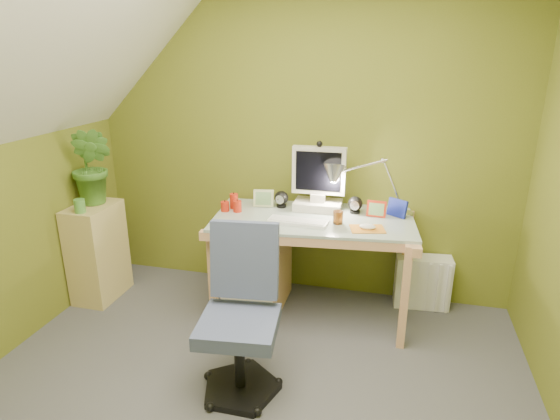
% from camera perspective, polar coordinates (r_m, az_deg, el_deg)
% --- Properties ---
extents(wall_back, '(3.20, 0.01, 2.40)m').
position_cam_1_polar(wall_back, '(3.52, 2.44, 8.52)').
color(wall_back, olive).
rests_on(wall_back, floor).
extents(slope_ceiling, '(1.10, 3.20, 1.10)m').
position_cam_1_polar(slope_ceiling, '(2.47, -30.93, 16.68)').
color(slope_ceiling, white).
rests_on(slope_ceiling, wall_left).
extents(desk, '(1.44, 0.83, 0.74)m').
position_cam_1_polar(desk, '(3.40, 3.95, -6.72)').
color(desk, tan).
rests_on(desk, floor).
extents(monitor, '(0.36, 0.21, 0.48)m').
position_cam_1_polar(monitor, '(3.35, 4.75, 4.04)').
color(monitor, beige).
rests_on(monitor, desk).
extents(speaker_left, '(0.12, 0.12, 0.12)m').
position_cam_1_polar(speaker_left, '(3.44, 0.17, 1.35)').
color(speaker_left, black).
rests_on(speaker_left, desk).
extents(speaker_right, '(0.12, 0.12, 0.12)m').
position_cam_1_polar(speaker_right, '(3.35, 9.16, 0.63)').
color(speaker_right, black).
rests_on(speaker_right, desk).
extents(keyboard, '(0.41, 0.15, 0.02)m').
position_cam_1_polar(keyboard, '(3.14, 2.20, -1.43)').
color(keyboard, white).
rests_on(keyboard, desk).
extents(mousepad, '(0.25, 0.20, 0.01)m').
position_cam_1_polar(mousepad, '(3.08, 10.60, -2.27)').
color(mousepad, orange).
rests_on(mousepad, desk).
extents(mouse, '(0.11, 0.07, 0.04)m').
position_cam_1_polar(mouse, '(3.08, 10.61, -2.01)').
color(mouse, white).
rests_on(mouse, mousepad).
extents(amber_tumbler, '(0.07, 0.07, 0.09)m').
position_cam_1_polar(amber_tumbler, '(3.14, 7.08, -0.90)').
color(amber_tumbler, brown).
rests_on(amber_tumbler, desk).
extents(candle_cluster, '(0.16, 0.15, 0.11)m').
position_cam_1_polar(candle_cluster, '(3.39, -5.86, 0.90)').
color(candle_cluster, red).
rests_on(candle_cluster, desk).
extents(photo_frame_red, '(0.13, 0.03, 0.11)m').
position_cam_1_polar(photo_frame_red, '(3.31, 11.67, 0.14)').
color(photo_frame_red, red).
rests_on(photo_frame_red, desk).
extents(photo_frame_blue, '(0.13, 0.10, 0.12)m').
position_cam_1_polar(photo_frame_blue, '(3.34, 14.11, 0.25)').
color(photo_frame_blue, navy).
rests_on(photo_frame_blue, desk).
extents(photo_frame_green, '(0.15, 0.04, 0.13)m').
position_cam_1_polar(photo_frame_green, '(3.45, -2.01, 1.45)').
color(photo_frame_green, '#C0CD8D').
rests_on(photo_frame_green, desk).
extents(desk_lamp, '(0.56, 0.25, 0.59)m').
position_cam_1_polar(desk_lamp, '(3.30, 12.53, 4.37)').
color(desk_lamp, silver).
rests_on(desk_lamp, desk).
extents(side_ledge, '(0.28, 0.43, 0.75)m').
position_cam_1_polar(side_ledge, '(3.85, -21.33, -4.78)').
color(side_ledge, tan).
rests_on(side_ledge, floor).
extents(potted_plant, '(0.35, 0.30, 0.57)m').
position_cam_1_polar(potted_plant, '(3.67, -21.89, 4.96)').
color(potted_plant, '#427727').
rests_on(potted_plant, side_ledge).
extents(green_cup, '(0.09, 0.09, 0.10)m').
position_cam_1_polar(green_cup, '(3.58, -23.23, 0.46)').
color(green_cup, '#52943D').
rests_on(green_cup, side_ledge).
extents(task_chair, '(0.53, 0.53, 0.86)m').
position_cam_1_polar(task_chair, '(2.61, -5.09, -13.81)').
color(task_chair, '#434D6E').
rests_on(task_chair, floor).
extents(radiator, '(0.41, 0.19, 0.40)m').
position_cam_1_polar(radiator, '(3.68, 16.97, -8.35)').
color(radiator, white).
rests_on(radiator, floor).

